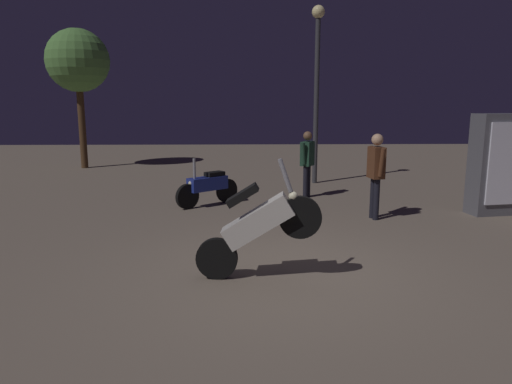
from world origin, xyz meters
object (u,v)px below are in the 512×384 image
Objects in this scene: person_rider_beside at (307,158)px; streetlamp_near at (317,72)px; person_bystander_far at (376,168)px; motorcycle_blue_parked_left at (208,187)px; kiosk_billboard at (509,164)px; motorcycle_white_foreground at (258,225)px.

person_rider_beside is 0.33× the size of streetlamp_near.
motorcycle_blue_parked_left is at bearing 149.13° from person_bystander_far.
streetlamp_near reaches higher than kiosk_billboard.
person_bystander_far reaches higher than person_rider_beside.
person_bystander_far is at bearing -82.48° from streetlamp_near.
person_rider_beside is at bearing -34.07° from kiosk_billboard.
kiosk_billboard is at bearing -1.58° from person_bystander_far.
kiosk_billboard is at bearing -174.32° from person_rider_beside.
streetlamp_near is at bearing 80.70° from motorcycle_white_foreground.
person_rider_beside is (2.38, 0.90, 0.53)m from motorcycle_blue_parked_left.
motorcycle_white_foreground is at bearing -136.50° from person_bystander_far.
motorcycle_white_foreground is 1.24× the size of motorcycle_blue_parked_left.
kiosk_billboard is (3.98, -1.84, 0.09)m from person_rider_beside.
motorcycle_white_foreground is at bearing -103.94° from streetlamp_near.
motorcycle_white_foreground is 1.02× the size of person_rider_beside.
streetlamp_near is at bearing 87.93° from person_bystander_far.
streetlamp_near reaches higher than person_rider_beside.
kiosk_billboard is (3.48, -3.92, -2.09)m from streetlamp_near.
motorcycle_blue_parked_left is at bearing 106.85° from motorcycle_white_foreground.
kiosk_billboard is at bearing 131.81° from motorcycle_blue_parked_left.
person_bystander_far is (2.46, 3.27, 0.29)m from motorcycle_white_foreground.
streetlamp_near reaches higher than motorcycle_blue_parked_left.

